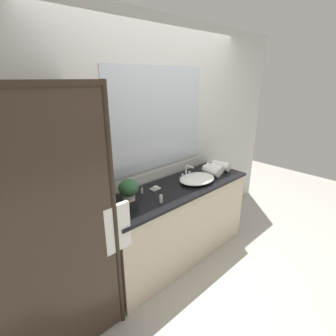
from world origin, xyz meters
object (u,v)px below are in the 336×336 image
(amenity_bottle_body_wash, at_px, (161,199))
(rolled_towel_far_edge, at_px, (212,171))
(sink_basin, at_px, (197,179))
(amenity_bottle_shampoo, at_px, (142,190))
(rolled_towel_near_edge, at_px, (221,166))
(faucet, at_px, (186,173))
(rolled_towel_middle, at_px, (215,168))
(potted_plant, at_px, (129,189))
(soap_dish, at_px, (155,188))

(amenity_bottle_body_wash, bearing_deg, rolled_towel_far_edge, 7.24)
(sink_basin, distance_m, amenity_bottle_body_wash, 0.65)
(amenity_bottle_shampoo, relative_size, rolled_towel_near_edge, 0.36)
(faucet, relative_size, rolled_towel_middle, 0.78)
(potted_plant, distance_m, amenity_bottle_shampoo, 0.20)
(soap_dish, distance_m, rolled_towel_near_edge, 0.99)
(potted_plant, distance_m, rolled_towel_near_edge, 1.33)
(sink_basin, bearing_deg, rolled_towel_middle, 7.39)
(amenity_bottle_shampoo, bearing_deg, soap_dish, -6.93)
(potted_plant, xyz_separation_m, rolled_towel_middle, (1.21, -0.10, -0.07))
(faucet, bearing_deg, rolled_towel_far_edge, -27.92)
(amenity_bottle_shampoo, height_order, rolled_towel_far_edge, rolled_towel_far_edge)
(sink_basin, distance_m, potted_plant, 0.84)
(amenity_bottle_body_wash, distance_m, rolled_towel_near_edge, 1.15)
(rolled_towel_far_edge, bearing_deg, soap_dish, 168.93)
(rolled_towel_near_edge, bearing_deg, faucet, 165.41)
(amenity_bottle_shampoo, distance_m, rolled_towel_near_edge, 1.15)
(potted_plant, bearing_deg, soap_dish, 2.91)
(sink_basin, distance_m, amenity_bottle_shampoo, 0.67)
(amenity_bottle_body_wash, xyz_separation_m, rolled_towel_middle, (1.03, 0.15, 0.01))
(amenity_bottle_body_wash, xyz_separation_m, rolled_towel_far_edge, (0.92, 0.12, 0.01))
(soap_dish, xyz_separation_m, amenity_bottle_shampoo, (-0.16, 0.02, 0.02))
(potted_plant, xyz_separation_m, rolled_towel_far_edge, (1.10, -0.13, -0.07))
(sink_basin, xyz_separation_m, potted_plant, (-0.82, 0.15, 0.08))
(rolled_towel_near_edge, bearing_deg, rolled_towel_far_edge, -175.21)
(sink_basin, relative_size, amenity_bottle_shampoo, 5.70)
(amenity_bottle_shampoo, xyz_separation_m, rolled_towel_far_edge, (0.92, -0.17, 0.01))
(faucet, distance_m, rolled_towel_near_edge, 0.52)
(potted_plant, height_order, soap_dish, potted_plant)
(amenity_bottle_shampoo, bearing_deg, rolled_towel_middle, -7.31)
(faucet, relative_size, rolled_towel_far_edge, 0.76)
(potted_plant, distance_m, rolled_towel_far_edge, 1.11)
(faucet, bearing_deg, soap_dish, 179.99)
(sink_basin, relative_size, soap_dish, 4.42)
(faucet, height_order, rolled_towel_near_edge, faucet)
(amenity_bottle_body_wash, bearing_deg, soap_dish, 59.34)
(potted_plant, height_order, amenity_bottle_shampoo, potted_plant)
(rolled_towel_near_edge, height_order, rolled_towel_far_edge, rolled_towel_near_edge)
(rolled_towel_middle, height_order, rolled_towel_far_edge, rolled_towel_far_edge)
(faucet, bearing_deg, amenity_bottle_shampoo, 178.23)
(rolled_towel_far_edge, bearing_deg, rolled_towel_middle, 18.12)
(sink_basin, height_order, soap_dish, sink_basin)
(amenity_bottle_body_wash, distance_m, rolled_towel_middle, 1.04)
(sink_basin, xyz_separation_m, soap_dish, (-0.48, 0.16, -0.02))
(rolled_towel_middle, bearing_deg, amenity_bottle_shampoo, 172.69)
(sink_basin, height_order, rolled_towel_near_edge, rolled_towel_near_edge)
(soap_dish, xyz_separation_m, amenity_bottle_body_wash, (-0.16, -0.27, 0.02))
(amenity_bottle_shampoo, relative_size, rolled_towel_middle, 0.36)
(rolled_towel_far_edge, bearing_deg, amenity_bottle_body_wash, -172.76)
(sink_basin, xyz_separation_m, rolled_towel_near_edge, (0.50, 0.03, 0.02))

